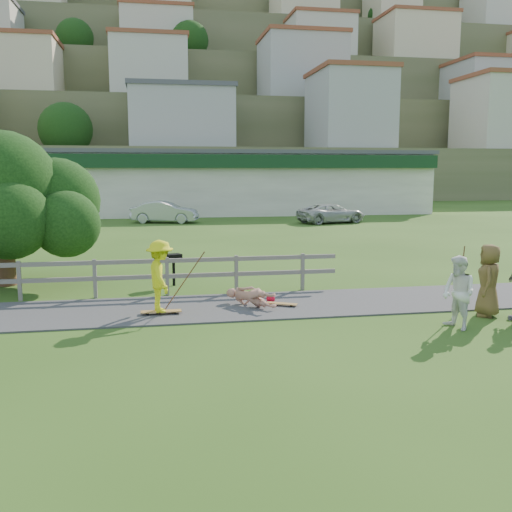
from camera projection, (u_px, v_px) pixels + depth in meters
The scene contains 18 objects.
ground at pixel (257, 322), 13.52m from camera, with size 260.00×260.00×0.00m, color #2D4E16.
path at pixel (246, 306), 14.97m from camera, with size 34.00×3.00×0.04m, color #3A3A3C.
fence at pixel (72, 273), 15.80m from camera, with size 15.05×0.10×1.10m.
strip_mall at pixel (229, 182), 47.83m from camera, with size 32.50×10.75×5.10m.
hillside at pixel (163, 107), 100.18m from camera, with size 220.00×67.00×47.50m.
skater_rider at pixel (160, 280), 13.95m from camera, with size 1.15×0.66×1.78m, color yellow.
skater_fallen at pixel (251, 297), 14.87m from camera, with size 1.56×0.37×0.57m, color #AC735F.
spectator_a at pixel (459, 293), 12.76m from camera, with size 0.81×0.63×1.67m, color white.
spectator_c at pixel (489, 280), 13.90m from camera, with size 0.87×0.57×1.78m, color brown.
car_silver at pixel (165, 212), 38.56m from camera, with size 1.55×4.45×1.47m, color #A5A8AD.
car_white at pixel (332, 213), 38.52m from camera, with size 2.15×4.65×1.29m, color #B8B9B4.
tree at pixel (4, 224), 17.49m from camera, with size 5.59×5.59×3.83m, color black, non-canonical shape.
bbq at pixel (174, 270), 17.65m from camera, with size 0.46×0.35×0.99m, color black, non-canonical shape.
longboard_rider at pixel (161, 313), 14.07m from camera, with size 1.00×0.24×0.11m, color olive, non-canonical shape.
longboard_fallen at pixel (282, 305), 14.95m from camera, with size 0.83×0.20×0.09m, color olive, non-canonical shape.
helmet at pixel (271, 299), 15.34m from camera, with size 0.24×0.24×0.24m, color red.
pole_rider at pixel (184, 275), 14.44m from camera, with size 0.03×0.03×1.85m, color brown.
pole_spec_left at pixel (461, 280), 14.07m from camera, with size 0.03×0.03×1.72m, color brown.
Camera 1 is at (-2.37, -12.92, 3.56)m, focal length 40.00 mm.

